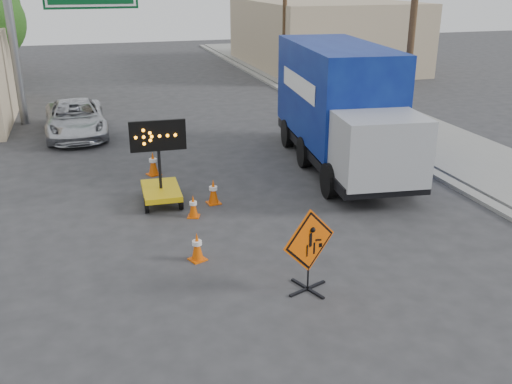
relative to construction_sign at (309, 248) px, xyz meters
name	(u,v)px	position (x,y,z in m)	size (l,w,h in m)	color
ground	(305,311)	(-0.36, -0.76, -0.98)	(100.00, 100.00, 0.00)	#2D2D30
curb_right	(331,117)	(6.84, 14.24, -0.92)	(0.40, 60.00, 0.12)	gray
sidewalk_right	(375,113)	(9.14, 14.24, -0.91)	(4.00, 60.00, 0.15)	gray
building_right_far	(322,34)	(12.64, 29.24, 1.32)	(10.00, 14.00, 4.60)	tan
highway_gantry	(59,5)	(-4.79, 17.19, 4.09)	(6.18, 0.38, 6.90)	slate
utility_pole_near	(413,22)	(7.64, 9.24, 3.70)	(1.80, 0.26, 9.00)	#4F3622
utility_pole_far	(285,4)	(7.64, 23.24, 3.70)	(1.80, 0.26, 9.00)	#4F3622
construction_sign	(309,248)	(0.00, 0.00, 0.00)	(1.32, 0.95, 1.86)	black
arrow_board	(161,185)	(-2.29, 5.85, -0.41)	(1.59, 1.80, 2.51)	gold
pickup_truck	(76,119)	(-4.61, 14.46, -0.27)	(2.37, 5.14, 1.43)	silver
box_truck	(340,113)	(4.17, 7.65, 0.88)	(3.54, 8.90, 4.11)	black
cone_a	(197,246)	(-1.99, 2.02, -0.63)	(0.47, 0.47, 0.71)	#D54E04
cone_b	(193,206)	(-1.58, 4.58, -0.66)	(0.42, 0.42, 0.64)	#D54E04
cone_c	(213,191)	(-0.83, 5.39, -0.61)	(0.42, 0.42, 0.75)	#D54E04
cone_d	(153,163)	(-2.19, 8.49, -0.58)	(0.53, 0.53, 0.80)	#D54E04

